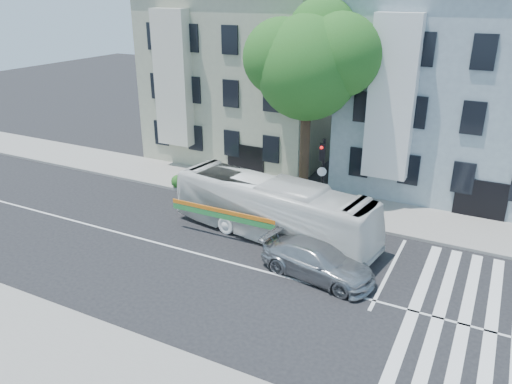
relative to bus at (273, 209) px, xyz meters
The scene contains 10 objects.
ground 3.57m from the bus, 99.81° to the right, with size 120.00×120.00×0.00m, color black.
sidewalk_far 5.03m from the bus, 96.57° to the left, with size 80.00×4.00×0.15m, color gray.
sidewalk_near 11.30m from the bus, 92.83° to the right, with size 80.00×4.00×0.15m, color gray.
building_left 14.57m from the bus, 122.62° to the left, with size 12.00×10.00×11.00m, color #9A9B82.
building_right 14.03m from the bus, 61.35° to the left, with size 12.00×10.00×11.00m, color #84949D.
street_tree 8.44m from the bus, 95.10° to the left, with size 7.30×5.90×11.10m.
bus is the anchor object (origin of this frame).
sedan 4.18m from the bus, 37.35° to the right, with size 5.03×2.04×1.46m, color #A5A8AC.
hedge 4.90m from the bus, 139.77° to the left, with size 8.50×0.84×0.70m, color #2C6922, non-canonical shape.
traffic_signal 3.41m from the bus, 62.19° to the left, with size 0.45×0.54×4.49m.
Camera 1 is at (9.92, -16.86, 11.31)m, focal length 35.00 mm.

